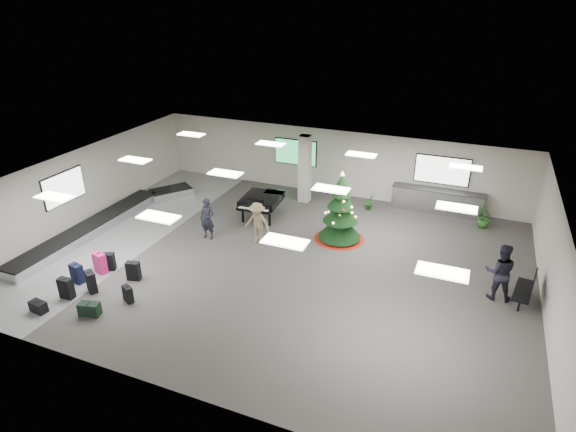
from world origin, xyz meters
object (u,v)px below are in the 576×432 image
at_px(potted_plant_left, 369,202).
at_px(service_counter, 437,201).
at_px(pink_suitcase, 100,263).
at_px(grand_piano, 261,200).
at_px(bench, 527,288).
at_px(baggage_carousel, 108,221).
at_px(traveler_b, 257,223).
at_px(potted_plant_right, 484,218).
at_px(traveler_a, 207,219).
at_px(christmas_tree, 340,216).
at_px(traveler_bench, 500,272).

bearing_deg(potted_plant_left, service_counter, 17.52).
bearing_deg(pink_suitcase, grand_piano, 78.08).
height_order(service_counter, bench, service_counter).
bearing_deg(bench, service_counter, 129.01).
height_order(baggage_carousel, service_counter, service_counter).
relative_size(grand_piano, traveler_b, 1.25).
xyz_separation_m(baggage_carousel, traveler_b, (6.61, 0.99, 0.65)).
height_order(pink_suitcase, potted_plant_left, pink_suitcase).
bearing_deg(potted_plant_left, potted_plant_right, 0.41).
relative_size(pink_suitcase, traveler_b, 0.46).
distance_m(traveler_a, traveler_b, 2.06).
bearing_deg(baggage_carousel, christmas_tree, 14.99).
relative_size(traveler_b, potted_plant_right, 1.90).
bearing_deg(baggage_carousel, potted_plant_right, 21.50).
height_order(traveler_b, potted_plant_right, traveler_b).
distance_m(baggage_carousel, traveler_b, 6.72).
height_order(grand_piano, traveler_b, traveler_b).
bearing_deg(potted_plant_left, traveler_bench, -44.12).
relative_size(baggage_carousel, potted_plant_left, 12.67).
bearing_deg(potted_plant_right, christmas_tree, -148.26).
relative_size(pink_suitcase, potted_plant_left, 1.02).
xyz_separation_m(pink_suitcase, bench, (13.93, 3.73, 0.16)).
bearing_deg(traveler_bench, potted_plant_left, -48.93).
height_order(bench, traveler_bench, traveler_bench).
bearing_deg(traveler_b, baggage_carousel, -166.87).
bearing_deg(christmas_tree, baggage_carousel, -165.01).
bearing_deg(traveler_bench, traveler_a, -5.34).
distance_m(bench, traveler_a, 11.74).
height_order(traveler_bench, potted_plant_left, traveler_bench).
xyz_separation_m(traveler_bench, potted_plant_right, (-0.57, 5.35, -0.53)).
height_order(pink_suitcase, grand_piano, grand_piano).
bearing_deg(service_counter, traveler_b, -137.31).
distance_m(traveler_b, potted_plant_left, 5.89).
height_order(christmas_tree, potted_plant_right, christmas_tree).
bearing_deg(traveler_b, grand_piano, 116.15).
xyz_separation_m(baggage_carousel, traveler_a, (4.59, 0.60, 0.64)).
bearing_deg(traveler_b, pink_suitcase, -130.98).
relative_size(grand_piano, bench, 1.37).
xyz_separation_m(bench, potted_plant_left, (-6.37, 5.23, -0.16)).
distance_m(baggage_carousel, bench, 16.34).
distance_m(traveler_a, potted_plant_right, 11.55).
xyz_separation_m(service_counter, bench, (3.49, -6.14, -0.01)).
bearing_deg(bench, grand_piano, 175.65).
xyz_separation_m(potted_plant_left, potted_plant_right, (4.92, 0.04, 0.07)).
bearing_deg(grand_piano, potted_plant_left, 27.08).
distance_m(service_counter, pink_suitcase, 14.37).
bearing_deg(pink_suitcase, traveler_a, 75.64).
height_order(pink_suitcase, traveler_a, traveler_a).
relative_size(traveler_a, potted_plant_right, 1.89).
relative_size(bench, traveler_a, 0.92).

